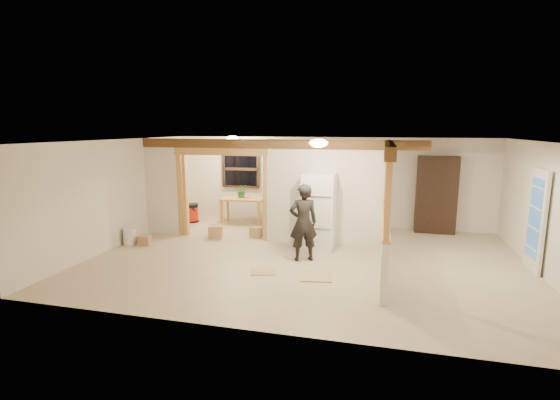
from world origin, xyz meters
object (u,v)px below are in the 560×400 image
(woman, at_px, (303,222))
(shop_vac, at_px, (192,213))
(refrigerator, at_px, (319,212))
(bookshelf, at_px, (436,195))
(work_table, at_px, (243,211))

(woman, bearing_deg, shop_vac, -58.62)
(refrigerator, xyz_separation_m, bookshelf, (2.77, 2.22, 0.14))
(shop_vac, bearing_deg, refrigerator, -23.39)
(refrigerator, bearing_deg, work_table, 143.17)
(work_table, height_order, bookshelf, bookshelf)
(refrigerator, xyz_separation_m, work_table, (-2.50, 1.87, -0.49))
(refrigerator, relative_size, woman, 1.07)
(bookshelf, bearing_deg, woman, -133.67)
(shop_vac, distance_m, bookshelf, 6.89)
(refrigerator, distance_m, work_table, 3.16)
(refrigerator, distance_m, bookshelf, 3.56)
(woman, height_order, shop_vac, woman)
(work_table, relative_size, shop_vac, 2.20)
(bookshelf, bearing_deg, work_table, -176.18)
(refrigerator, bearing_deg, woman, -102.09)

